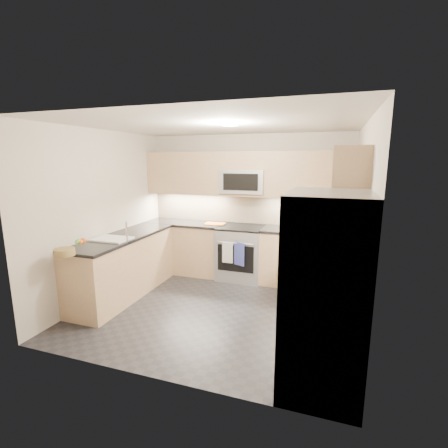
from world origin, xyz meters
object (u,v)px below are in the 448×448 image
Objects in this scene: cutting_board at (215,224)px; fruit_basket at (65,252)px; utensil_bowl at (318,225)px; microwave at (244,181)px; refrigerator at (324,293)px; gas_range at (241,253)px.

fruit_basket is (-1.03, -2.39, 0.04)m from cutting_board.
utensil_bowl is 1.77m from cutting_board.
cutting_board is at bearing -178.73° from utensil_bowl.
microwave reaches higher than refrigerator.
microwave is 1.44m from utensil_bowl.
microwave is at bearing 90.00° from gas_range.
refrigerator is at bearing -1.16° from fruit_basket.
cutting_board is at bearing -168.88° from microwave.
cutting_board reaches higher than gas_range.
utensil_bowl reaches higher than cutting_board.
refrigerator is at bearing -60.38° from microwave.
cutting_board is 1.49× the size of fruit_basket.
microwave is at bearing 119.62° from refrigerator.
fruit_basket is (-2.97, 0.06, 0.08)m from refrigerator.
fruit_basket reaches higher than cutting_board.
gas_range is 2.86m from refrigerator.
fruit_basket is at bearing -122.78° from gas_range.
gas_range is at bearing -3.25° from cutting_board.
microwave reaches higher than fruit_basket.
refrigerator is 2.50m from utensil_bowl.
refrigerator is at bearing -51.61° from cutting_board.
microwave is 2.56× the size of utensil_bowl.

